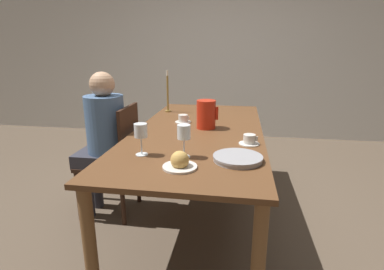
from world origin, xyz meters
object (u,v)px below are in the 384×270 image
(chair_person_side, at_px, (116,158))
(wine_glass_water, at_px, (141,132))
(candlestick_tall, at_px, (168,95))
(teacup_near_person, at_px, (249,140))
(wine_glass_juice, at_px, (184,134))
(bread_plate, at_px, (180,162))
(person_seated, at_px, (102,133))
(serving_tray, at_px, (238,158))
(teacup_across, at_px, (183,119))
(red_pitcher, at_px, (206,114))

(chair_person_side, bearing_deg, wine_glass_water, -143.43)
(candlestick_tall, bearing_deg, teacup_near_person, -50.34)
(wine_glass_juice, bearing_deg, chair_person_side, 140.32)
(wine_glass_juice, distance_m, bread_plate, 0.20)
(person_seated, bearing_deg, candlestick_tall, -27.28)
(wine_glass_juice, distance_m, serving_tray, 0.33)
(chair_person_side, xyz_separation_m, wine_glass_juice, (0.68, -0.56, 0.39))
(teacup_near_person, relative_size, bread_plate, 0.74)
(teacup_across, distance_m, serving_tray, 0.96)
(person_seated, relative_size, red_pitcher, 5.33)
(wine_glass_water, distance_m, candlestick_tall, 1.25)
(red_pitcher, bearing_deg, serving_tray, -69.29)
(bread_plate, height_order, candlestick_tall, candlestick_tall)
(teacup_across, bearing_deg, red_pitcher, -36.16)
(chair_person_side, relative_size, person_seated, 0.78)
(chair_person_side, xyz_separation_m, person_seated, (-0.09, -0.03, 0.21))
(teacup_across, xyz_separation_m, serving_tray, (0.47, -0.84, -0.01))
(wine_glass_juice, relative_size, serving_tray, 0.69)
(person_seated, xyz_separation_m, wine_glass_water, (0.51, -0.53, 0.18))
(chair_person_side, bearing_deg, teacup_near_person, -103.53)
(red_pitcher, distance_m, wine_glass_juice, 0.68)
(person_seated, xyz_separation_m, serving_tray, (1.07, -0.54, 0.05))
(serving_tray, height_order, bread_plate, bread_plate)
(chair_person_side, relative_size, wine_glass_water, 4.80)
(teacup_across, distance_m, candlestick_tall, 0.49)
(wine_glass_juice, height_order, candlestick_tall, candlestick_tall)
(chair_person_side, height_order, wine_glass_water, wine_glass_water)
(person_seated, bearing_deg, bread_plate, -132.16)
(wine_glass_juice, height_order, teacup_across, wine_glass_juice)
(red_pitcher, distance_m, bread_plate, 0.84)
(wine_glass_water, relative_size, serving_tray, 0.68)
(serving_tray, bearing_deg, teacup_near_person, 77.41)
(teacup_across, bearing_deg, candlestick_tall, 119.33)
(chair_person_side, bearing_deg, serving_tray, -120.15)
(teacup_near_person, relative_size, candlestick_tall, 0.34)
(bread_plate, distance_m, candlestick_tall, 1.47)
(teacup_near_person, bearing_deg, bread_plate, -128.24)
(chair_person_side, distance_m, candlestick_tall, 0.85)
(wine_glass_water, xyz_separation_m, bread_plate, (0.26, -0.16, -0.11))
(wine_glass_juice, bearing_deg, wine_glass_water, -179.37)
(teacup_across, relative_size, serving_tray, 0.49)
(wine_glass_water, bearing_deg, wine_glass_juice, 0.63)
(wine_glass_juice, xyz_separation_m, teacup_near_person, (0.38, 0.31, -0.11))
(red_pitcher, height_order, wine_glass_juice, red_pitcher)
(candlestick_tall, bearing_deg, wine_glass_water, -83.57)
(red_pitcher, height_order, bread_plate, red_pitcher)
(red_pitcher, bearing_deg, wine_glass_juice, -94.06)
(person_seated, distance_m, candlestick_tall, 0.82)
(wine_glass_water, height_order, teacup_across, wine_glass_water)
(wine_glass_water, relative_size, wine_glass_juice, 0.99)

